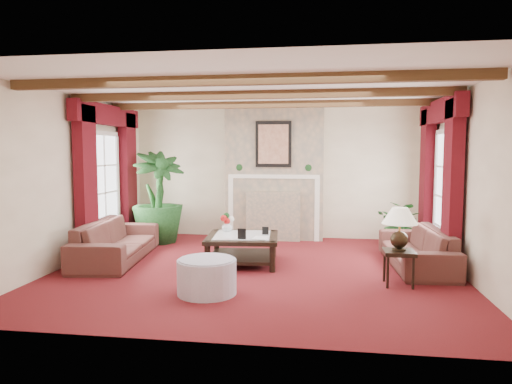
% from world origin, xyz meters
% --- Properties ---
extents(floor, '(6.00, 6.00, 0.00)m').
position_xyz_m(floor, '(0.00, 0.00, 0.00)').
color(floor, '#4F0E12').
rests_on(floor, ground).
extents(ceiling, '(6.00, 6.00, 0.00)m').
position_xyz_m(ceiling, '(0.00, 0.00, 2.70)').
color(ceiling, white).
rests_on(ceiling, floor).
extents(back_wall, '(6.00, 0.02, 2.70)m').
position_xyz_m(back_wall, '(0.00, 2.75, 1.35)').
color(back_wall, beige).
rests_on(back_wall, ground).
extents(left_wall, '(0.02, 5.50, 2.70)m').
position_xyz_m(left_wall, '(-3.00, 0.00, 1.35)').
color(left_wall, beige).
rests_on(left_wall, ground).
extents(right_wall, '(0.02, 5.50, 2.70)m').
position_xyz_m(right_wall, '(3.00, 0.00, 1.35)').
color(right_wall, beige).
rests_on(right_wall, ground).
extents(ceiling_beams, '(6.00, 3.00, 0.12)m').
position_xyz_m(ceiling_beams, '(0.00, 0.00, 2.64)').
color(ceiling_beams, '#3E2813').
rests_on(ceiling_beams, ceiling).
extents(fireplace, '(2.00, 0.52, 2.70)m').
position_xyz_m(fireplace, '(0.00, 2.55, 2.70)').
color(fireplace, tan).
rests_on(fireplace, ground).
extents(french_door_left, '(0.10, 1.10, 2.16)m').
position_xyz_m(french_door_left, '(-2.97, 1.00, 2.13)').
color(french_door_left, white).
rests_on(french_door_left, ground).
extents(french_door_right, '(0.10, 1.10, 2.16)m').
position_xyz_m(french_door_right, '(2.97, 1.00, 2.13)').
color(french_door_right, white).
rests_on(french_door_right, ground).
extents(curtains_left, '(0.20, 2.40, 2.55)m').
position_xyz_m(curtains_left, '(-2.86, 1.00, 2.55)').
color(curtains_left, '#460911').
rests_on(curtains_left, ground).
extents(curtains_right, '(0.20, 2.40, 2.55)m').
position_xyz_m(curtains_right, '(2.86, 1.00, 2.55)').
color(curtains_right, '#460911').
rests_on(curtains_right, ground).
extents(sofa_left, '(2.38, 1.18, 0.87)m').
position_xyz_m(sofa_left, '(-2.40, 0.27, 0.44)').
color(sofa_left, '#380F1D').
rests_on(sofa_left, ground).
extents(sofa_right, '(2.12, 0.80, 0.81)m').
position_xyz_m(sofa_right, '(2.45, 0.52, 0.40)').
color(sofa_right, '#380F1D').
rests_on(sofa_right, ground).
extents(potted_palm, '(2.82, 2.83, 1.02)m').
position_xyz_m(potted_palm, '(-2.24, 1.81, 0.51)').
color(potted_palm, black).
rests_on(potted_palm, ground).
extents(small_plant, '(1.60, 1.61, 0.69)m').
position_xyz_m(small_plant, '(2.44, 1.93, 0.34)').
color(small_plant, black).
rests_on(small_plant, ground).
extents(coffee_table, '(1.22, 1.22, 0.46)m').
position_xyz_m(coffee_table, '(-0.28, 0.31, 0.23)').
color(coffee_table, black).
rests_on(coffee_table, ground).
extents(side_table, '(0.52, 0.52, 0.48)m').
position_xyz_m(side_table, '(2.01, -0.56, 0.24)').
color(side_table, black).
rests_on(side_table, ground).
extents(ottoman, '(0.75, 0.75, 0.44)m').
position_xyz_m(ottoman, '(-0.46, -1.30, 0.22)').
color(ottoman, '#A7A1B6').
rests_on(ottoman, ground).
extents(table_lamp, '(0.47, 0.47, 0.60)m').
position_xyz_m(table_lamp, '(2.01, -0.56, 0.78)').
color(table_lamp, black).
rests_on(table_lamp, side_table).
extents(flower_vase, '(0.32, 0.32, 0.18)m').
position_xyz_m(flower_vase, '(-0.60, 0.63, 0.55)').
color(flower_vase, silver).
rests_on(flower_vase, coffee_table).
extents(book, '(0.22, 0.07, 0.30)m').
position_xyz_m(book, '(-0.06, 0.06, 0.61)').
color(book, black).
rests_on(book, coffee_table).
extents(photo_frame_a, '(0.13, 0.03, 0.17)m').
position_xyz_m(photo_frame_a, '(-0.23, -0.04, 0.54)').
color(photo_frame_a, black).
rests_on(photo_frame_a, coffee_table).
extents(photo_frame_b, '(0.11, 0.03, 0.13)m').
position_xyz_m(photo_frame_b, '(0.08, 0.40, 0.53)').
color(photo_frame_b, black).
rests_on(photo_frame_b, coffee_table).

